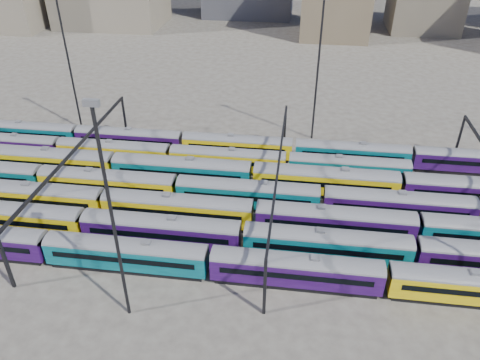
# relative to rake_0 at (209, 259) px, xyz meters

# --- Properties ---
(ground) EXTENTS (500.00, 500.00, 0.00)m
(ground) POSITION_rel_rake_0_xyz_m (-2.88, 15.00, -2.67)
(ground) COLOR #423E38
(ground) RESTS_ON ground
(rake_0) EXTENTS (123.89, 3.02, 5.09)m
(rake_0) POSITION_rel_rake_0_xyz_m (0.00, 0.00, 0.00)
(rake_0) COLOR black
(rake_0) RESTS_ON ground
(rake_1) EXTENTS (127.96, 3.12, 5.26)m
(rake_1) POSITION_rel_rake_0_xyz_m (-18.08, 5.00, 0.09)
(rake_1) COLOR black
(rake_1) RESTS_ON ground
(rake_2) EXTENTS (151.16, 3.16, 5.32)m
(rake_2) POSITION_rel_rake_0_xyz_m (-6.47, 10.00, 0.12)
(rake_2) COLOR black
(rake_2) RESTS_ON ground
(rake_3) EXTENTS (149.32, 3.12, 5.26)m
(rake_3) POSITION_rel_rake_0_xyz_m (2.83, 15.00, 0.09)
(rake_3) COLOR black
(rake_3) RESTS_ON ground
(rake_4) EXTENTS (156.33, 3.26, 5.51)m
(rake_4) POSITION_rel_rake_0_xyz_m (-8.30, 20.00, 0.22)
(rake_4) COLOR black
(rake_4) RESTS_ON ground
(rake_5) EXTENTS (97.92, 2.87, 4.82)m
(rake_5) POSITION_rel_rake_0_xyz_m (-21.45, 25.00, -0.14)
(rake_5) COLOR black
(rake_5) RESTS_ON ground
(rake_6) EXTENTS (97.66, 2.86, 4.81)m
(rake_6) POSITION_rel_rake_0_xyz_m (-0.86, 30.00, -0.15)
(rake_6) COLOR black
(rake_6) RESTS_ON ground
(gantry_1) EXTENTS (0.35, 40.35, 8.03)m
(gantry_1) POSITION_rel_rake_0_xyz_m (-22.88, 15.00, 4.12)
(gantry_1) COLOR black
(gantry_1) RESTS_ON ground
(gantry_2) EXTENTS (0.35, 40.35, 8.03)m
(gantry_2) POSITION_rel_rake_0_xyz_m (7.12, 15.00, 4.12)
(gantry_2) COLOR black
(gantry_2) RESTS_ON ground
(mast_1) EXTENTS (1.40, 0.50, 25.60)m
(mast_1) POSITION_rel_rake_0_xyz_m (-32.88, 37.00, 11.30)
(mast_1) COLOR black
(mast_1) RESTS_ON ground
(mast_2) EXTENTS (1.40, 0.50, 25.60)m
(mast_2) POSITION_rel_rake_0_xyz_m (-7.88, -7.00, 11.30)
(mast_2) COLOR black
(mast_2) RESTS_ON ground
(mast_3) EXTENTS (1.40, 0.50, 25.60)m
(mast_3) POSITION_rel_rake_0_xyz_m (12.12, 39.00, 11.30)
(mast_3) COLOR black
(mast_3) RESTS_ON ground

